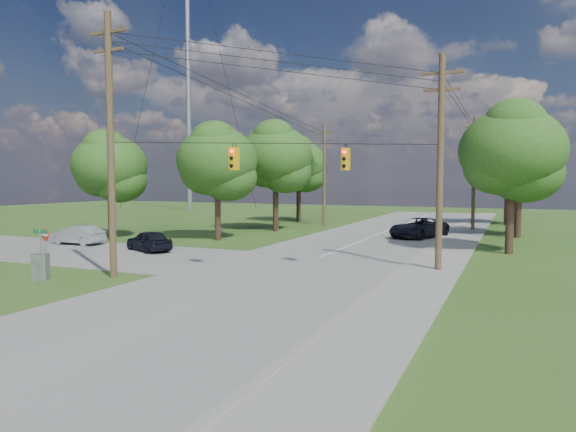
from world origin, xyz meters
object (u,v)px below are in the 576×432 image
at_px(control_cabinet, 41,267).
at_px(do_not_enter_sign, 45,239).
at_px(pole_sw, 111,142).
at_px(car_cross_silver, 77,235).
at_px(pole_north_e, 474,173).
at_px(car_main_north, 419,228).
at_px(pole_ne, 440,160).
at_px(pole_north_w, 324,174).
at_px(car_cross_dark, 149,241).

xyz_separation_m(control_cabinet, do_not_enter_sign, (-2.42, 2.38, 0.92)).
relative_size(pole_sw, car_cross_silver, 2.97).
bearing_deg(do_not_enter_sign, control_cabinet, -30.83).
relative_size(pole_north_e, car_main_north, 1.82).
relative_size(car_main_north, do_not_enter_sign, 2.70).
bearing_deg(pole_ne, pole_sw, -150.62).
xyz_separation_m(pole_north_e, pole_north_w, (-13.90, 0.00, 0.00)).
distance_m(pole_north_w, car_main_north, 13.59).
height_order(pole_ne, pole_north_w, pole_ne).
xyz_separation_m(pole_sw, pole_ne, (13.50, 7.60, -0.76)).
bearing_deg(do_not_enter_sign, pole_ne, 34.39).
distance_m(car_main_north, control_cabinet, 27.08).
distance_m(pole_north_e, car_cross_silver, 32.69).
height_order(pole_ne, do_not_enter_sign, pole_ne).
bearing_deg(car_cross_dark, do_not_enter_sign, 17.52).
xyz_separation_m(pole_north_e, do_not_enter_sign, (-18.51, -29.00, -3.62)).
bearing_deg(do_not_enter_sign, car_main_north, 68.63).
xyz_separation_m(pole_sw, do_not_enter_sign, (-5.01, 0.60, -4.72)).
distance_m(pole_north_w, car_cross_dark, 22.77).
relative_size(pole_north_e, car_cross_dark, 2.58).
bearing_deg(do_not_enter_sign, car_cross_dark, 96.44).
height_order(pole_ne, car_cross_silver, pole_ne).
bearing_deg(car_cross_dark, control_cabinet, 34.08).
height_order(car_cross_dark, do_not_enter_sign, do_not_enter_sign).
height_order(pole_north_e, car_cross_dark, pole_north_e).
bearing_deg(pole_north_e, pole_north_w, 180.00).
height_order(car_cross_silver, control_cabinet, car_cross_silver).
bearing_deg(pole_north_w, pole_sw, -89.23).
height_order(car_main_north, control_cabinet, car_main_north).
bearing_deg(control_cabinet, pole_north_w, 62.17).
bearing_deg(do_not_enter_sign, car_cross_silver, 141.07).
bearing_deg(pole_ne, car_main_north, 103.16).
xyz_separation_m(pole_north_e, car_cross_dark, (-17.62, -22.03, -4.44)).
bearing_deg(pole_north_e, car_main_north, -114.51).
xyz_separation_m(car_cross_dark, control_cabinet, (1.54, -9.36, -0.11)).
distance_m(control_cabinet, do_not_enter_sign, 3.52).
xyz_separation_m(pole_north_w, car_main_north, (10.50, -7.46, -4.34)).
relative_size(pole_north_w, do_not_enter_sign, 4.91).
bearing_deg(control_cabinet, car_cross_dark, 75.49).
bearing_deg(car_main_north, do_not_enter_sign, -102.36).
relative_size(control_cabinet, do_not_enter_sign, 0.58).
distance_m(pole_ne, control_cabinet, 19.25).
relative_size(car_cross_silver, car_main_north, 0.73).
relative_size(pole_north_w, control_cabinet, 8.52).
relative_size(pole_north_w, car_cross_dark, 2.58).
distance_m(car_cross_silver, do_not_enter_sign, 9.68).
height_order(car_cross_silver, do_not_enter_sign, do_not_enter_sign).
distance_m(pole_north_w, do_not_enter_sign, 29.59).
distance_m(car_cross_silver, car_main_north, 25.15).
height_order(pole_north_w, control_cabinet, pole_north_w).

